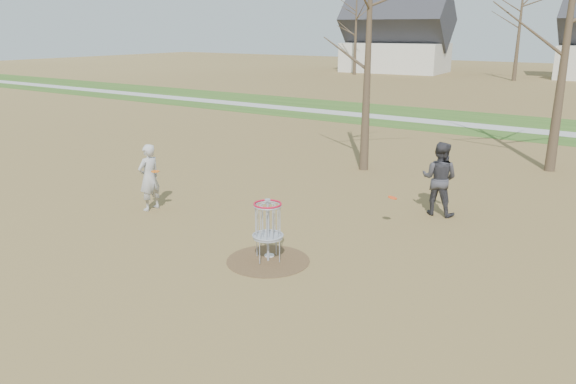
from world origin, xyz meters
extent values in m
plane|color=brown|center=(0.00, 0.00, 0.00)|extent=(160.00, 160.00, 0.00)
cube|color=#2D5119|center=(0.00, 21.00, 0.01)|extent=(160.00, 8.00, 0.01)
cube|color=#9E9E99|center=(0.00, 20.00, 0.01)|extent=(160.00, 1.50, 0.01)
cylinder|color=#47331E|center=(0.00, 0.00, 0.01)|extent=(1.80, 1.80, 0.01)
imported|color=#B0B0B0|center=(-4.77, 1.07, 0.92)|extent=(0.47, 0.69, 1.83)
imported|color=#36353A|center=(1.89, 5.12, 0.99)|extent=(0.99, 0.79, 1.97)
cylinder|color=white|center=(-0.13, 0.22, 0.02)|extent=(0.22, 0.22, 0.02)
cylinder|color=#FC400D|center=(1.34, 3.38, 0.80)|extent=(0.22, 0.22, 0.09)
cylinder|color=#E35F0B|center=(-4.40, 0.97, 1.16)|extent=(0.22, 0.22, 0.02)
cylinder|color=#9EA3AD|center=(0.00, 0.00, 0.68)|extent=(0.05, 0.05, 1.35)
cylinder|color=#9EA3AD|center=(0.00, 0.00, 0.55)|extent=(0.64, 0.64, 0.04)
torus|color=#9EA3AD|center=(0.00, 0.00, 1.25)|extent=(0.60, 0.60, 0.04)
torus|color=red|center=(0.00, 0.00, 1.28)|extent=(0.60, 0.60, 0.04)
cone|color=#382B1E|center=(-2.00, 8.50, 3.75)|extent=(0.32, 0.32, 7.50)
cone|color=#382B1E|center=(3.50, 12.00, 4.25)|extent=(0.36, 0.36, 8.50)
cone|color=#382B1E|center=(-22.00, 46.00, 4.00)|extent=(0.36, 0.36, 8.00)
cone|color=#382B1E|center=(-6.00, 48.00, 4.50)|extent=(0.40, 0.40, 9.00)
cube|color=silver|center=(-20.00, 52.00, 1.60)|extent=(11.46, 7.75, 3.20)
pyramid|color=#2D2D33|center=(-20.00, 52.00, 4.98)|extent=(12.01, 7.79, 3.55)
camera|label=1|loc=(6.62, -9.01, 4.81)|focal=35.00mm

